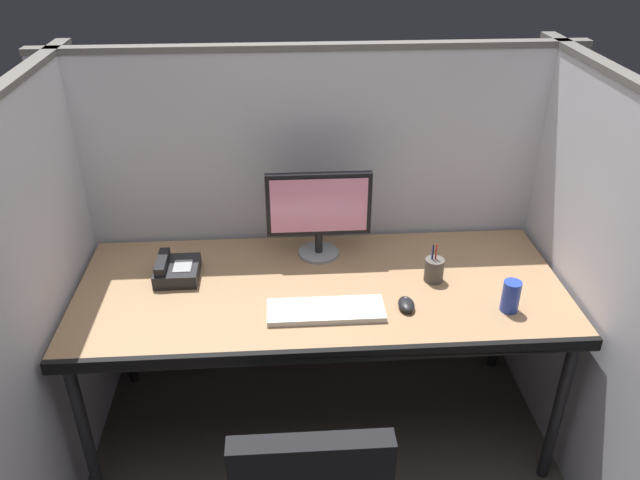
# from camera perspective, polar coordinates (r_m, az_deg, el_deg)

# --- Properties ---
(ground_plane) EXTENTS (8.00, 8.00, 0.00)m
(ground_plane) POSITION_cam_1_polar(r_m,az_deg,el_deg) (2.72, 0.52, -20.94)
(ground_plane) COLOR #423D38
(cubicle_partition_rear) EXTENTS (2.21, 0.06, 1.57)m
(cubicle_partition_rear) POSITION_cam_1_polar(r_m,az_deg,el_deg) (2.80, -0.54, 1.68)
(cubicle_partition_rear) COLOR silver
(cubicle_partition_rear) RESTS_ON ground
(cubicle_partition_left) EXTENTS (0.06, 1.41, 1.57)m
(cubicle_partition_left) POSITION_cam_1_polar(r_m,az_deg,el_deg) (2.48, -23.45, -5.09)
(cubicle_partition_left) COLOR silver
(cubicle_partition_left) RESTS_ON ground
(cubicle_partition_right) EXTENTS (0.06, 1.41, 1.57)m
(cubicle_partition_right) POSITION_cam_1_polar(r_m,az_deg,el_deg) (2.59, 22.85, -3.43)
(cubicle_partition_right) COLOR silver
(cubicle_partition_right) RESTS_ON ground
(desk) EXTENTS (1.90, 0.80, 0.74)m
(desk) POSITION_cam_1_polar(r_m,az_deg,el_deg) (2.46, 0.10, -5.37)
(desk) COLOR #997551
(desk) RESTS_ON ground
(monitor_center) EXTENTS (0.43, 0.17, 0.37)m
(monitor_center) POSITION_cam_1_polar(r_m,az_deg,el_deg) (2.54, -0.11, 2.84)
(monitor_center) COLOR gray
(monitor_center) RESTS_ON desk
(keyboard_main) EXTENTS (0.43, 0.15, 0.02)m
(keyboard_main) POSITION_cam_1_polar(r_m,az_deg,el_deg) (2.29, 0.55, -6.48)
(keyboard_main) COLOR silver
(keyboard_main) RESTS_ON desk
(computer_mouse) EXTENTS (0.06, 0.10, 0.04)m
(computer_mouse) POSITION_cam_1_polar(r_m,az_deg,el_deg) (2.33, 7.92, -5.87)
(computer_mouse) COLOR black
(computer_mouse) RESTS_ON desk
(pen_cup) EXTENTS (0.08, 0.08, 0.16)m
(pen_cup) POSITION_cam_1_polar(r_m,az_deg,el_deg) (2.49, 10.41, -2.68)
(pen_cup) COLOR #4C4742
(pen_cup) RESTS_ON desk
(desk_phone) EXTENTS (0.17, 0.19, 0.09)m
(desk_phone) POSITION_cam_1_polar(r_m,az_deg,el_deg) (2.54, -13.08, -2.70)
(desk_phone) COLOR black
(desk_phone) RESTS_ON desk
(soda_can) EXTENTS (0.07, 0.07, 0.12)m
(soda_can) POSITION_cam_1_polar(r_m,az_deg,el_deg) (2.38, 17.10, -4.95)
(soda_can) COLOR #263FB2
(soda_can) RESTS_ON desk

